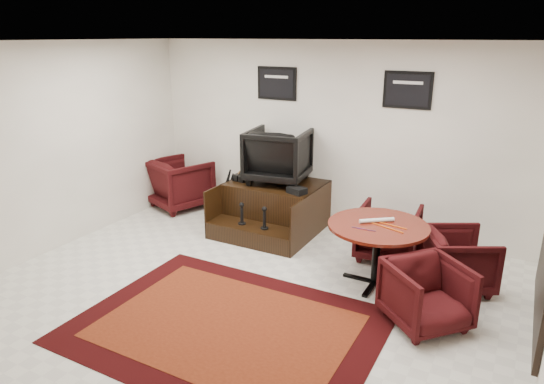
% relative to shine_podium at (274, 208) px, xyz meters
% --- Properties ---
extents(ground, '(6.00, 6.00, 0.00)m').
position_rel_shine_podium_xyz_m(ground, '(0.64, -1.90, -0.33)').
color(ground, beige).
rests_on(ground, ground).
extents(room_shell, '(6.02, 5.02, 2.81)m').
position_rel_shine_podium_xyz_m(room_shell, '(1.05, -1.78, 1.45)').
color(room_shell, white).
rests_on(room_shell, ground).
extents(area_rug, '(3.04, 2.28, 0.01)m').
position_rel_shine_podium_xyz_m(area_rug, '(0.83, -2.57, -0.33)').
color(area_rug, black).
rests_on(area_rug, ground).
extents(shine_podium, '(1.40, 1.44, 0.72)m').
position_rel_shine_podium_xyz_m(shine_podium, '(0.00, 0.00, 0.00)').
color(shine_podium, black).
rests_on(shine_podium, ground).
extents(shine_chair, '(0.98, 0.94, 0.90)m').
position_rel_shine_podium_xyz_m(shine_chair, '(0.00, 0.15, 0.84)').
color(shine_chair, black).
rests_on(shine_chair, shine_podium).
extents(shoes_pair, '(0.26, 0.30, 0.10)m').
position_rel_shine_podium_xyz_m(shoes_pair, '(-0.51, -0.04, 0.44)').
color(shoes_pair, black).
rests_on(shoes_pair, shine_podium).
extents(polish_kit, '(0.30, 0.25, 0.09)m').
position_rel_shine_podium_xyz_m(polish_kit, '(0.50, -0.25, 0.43)').
color(polish_kit, black).
rests_on(polish_kit, shine_podium).
extents(umbrella_black, '(0.35, 0.13, 0.94)m').
position_rel_shine_podium_xyz_m(umbrella_black, '(-0.79, -0.19, 0.14)').
color(umbrella_black, black).
rests_on(umbrella_black, ground).
extents(umbrella_hooked, '(0.31, 0.12, 0.83)m').
position_rel_shine_podium_xyz_m(umbrella_hooked, '(-0.83, -0.02, 0.08)').
color(umbrella_hooked, black).
rests_on(umbrella_hooked, ground).
extents(armchair_side, '(1.14, 1.11, 0.93)m').
position_rel_shine_podium_xyz_m(armchair_side, '(-1.91, 0.13, 0.13)').
color(armchair_side, black).
rests_on(armchair_side, ground).
extents(meeting_table, '(1.17, 1.17, 0.76)m').
position_rel_shine_podium_xyz_m(meeting_table, '(1.89, -0.96, 0.34)').
color(meeting_table, '#440E09').
rests_on(meeting_table, ground).
extents(table_chair_back, '(0.81, 0.77, 0.79)m').
position_rel_shine_podium_xyz_m(table_chair_back, '(1.82, -0.17, 0.06)').
color(table_chair_back, black).
rests_on(table_chair_back, ground).
extents(table_chair_window, '(0.97, 0.99, 0.77)m').
position_rel_shine_podium_xyz_m(table_chair_window, '(2.75, -0.58, 0.05)').
color(table_chair_window, black).
rests_on(table_chair_window, ground).
extents(table_chair_corner, '(1.00, 1.00, 0.75)m').
position_rel_shine_podium_xyz_m(table_chair_corner, '(2.60, -1.56, 0.04)').
color(table_chair_corner, black).
rests_on(table_chair_corner, ground).
extents(paper_roll, '(0.36, 0.30, 0.05)m').
position_rel_shine_podium_xyz_m(paper_roll, '(1.85, -0.90, 0.46)').
color(paper_roll, silver).
rests_on(paper_roll, meeting_table).
extents(table_clutter, '(0.57, 0.33, 0.01)m').
position_rel_shine_podium_xyz_m(table_clutter, '(1.96, -1.00, 0.44)').
color(table_clutter, '#E2570C').
rests_on(table_clutter, meeting_table).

